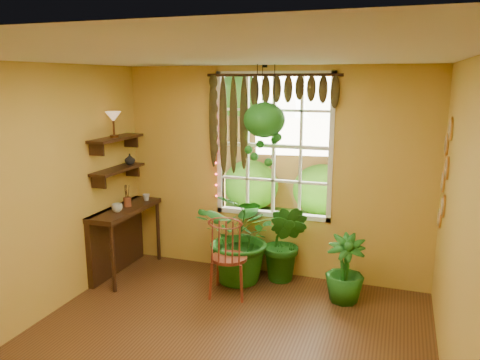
# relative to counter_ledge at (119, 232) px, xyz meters

# --- Properties ---
(ceiling) EXTENTS (4.50, 4.50, 0.00)m
(ceiling) POSITION_rel_counter_ledge_xyz_m (1.91, -1.60, 2.15)
(ceiling) COLOR silver
(ceiling) RESTS_ON wall_back
(wall_back) EXTENTS (4.00, 0.00, 4.00)m
(wall_back) POSITION_rel_counter_ledge_xyz_m (1.91, 0.65, 0.80)
(wall_back) COLOR gold
(wall_back) RESTS_ON floor
(wall_left) EXTENTS (0.00, 4.50, 4.50)m
(wall_left) POSITION_rel_counter_ledge_xyz_m (-0.09, -1.60, 0.80)
(wall_left) COLOR gold
(wall_left) RESTS_ON floor
(wall_right) EXTENTS (0.00, 4.50, 4.50)m
(wall_right) POSITION_rel_counter_ledge_xyz_m (3.91, -1.60, 0.80)
(wall_right) COLOR gold
(wall_right) RESTS_ON floor
(window) EXTENTS (1.52, 0.10, 1.86)m
(window) POSITION_rel_counter_ledge_xyz_m (1.91, 0.68, 1.15)
(window) COLOR white
(window) RESTS_ON wall_back
(valance_vine) EXTENTS (1.70, 0.12, 1.10)m
(valance_vine) POSITION_rel_counter_ledge_xyz_m (1.82, 0.56, 1.73)
(valance_vine) COLOR #37210F
(valance_vine) RESTS_ON window
(string_lights) EXTENTS (0.03, 0.03, 1.54)m
(string_lights) POSITION_rel_counter_ledge_xyz_m (1.15, 0.59, 1.20)
(string_lights) COLOR #FF2633
(string_lights) RESTS_ON window
(wall_plates) EXTENTS (0.04, 0.32, 1.10)m
(wall_plates) POSITION_rel_counter_ledge_xyz_m (3.89, 0.19, 1.00)
(wall_plates) COLOR #FFF0D0
(wall_plates) RESTS_ON wall_right
(counter_ledge) EXTENTS (0.40, 1.20, 0.90)m
(counter_ledge) POSITION_rel_counter_ledge_xyz_m (0.00, 0.00, 0.00)
(counter_ledge) COLOR #37210F
(counter_ledge) RESTS_ON floor
(shelf_lower) EXTENTS (0.25, 0.90, 0.04)m
(shelf_lower) POSITION_rel_counter_ledge_xyz_m (0.03, 0.00, 0.85)
(shelf_lower) COLOR #37210F
(shelf_lower) RESTS_ON wall_left
(shelf_upper) EXTENTS (0.25, 0.90, 0.04)m
(shelf_upper) POSITION_rel_counter_ledge_xyz_m (0.03, 0.00, 1.25)
(shelf_upper) COLOR #37210F
(shelf_upper) RESTS_ON wall_left
(backyard) EXTENTS (14.00, 10.00, 12.00)m
(backyard) POSITION_rel_counter_ledge_xyz_m (2.15, 5.27, 0.73)
(backyard) COLOR #255017
(backyard) RESTS_ON ground
(windsor_chair) EXTENTS (0.50, 0.52, 1.17)m
(windsor_chair) POSITION_rel_counter_ledge_xyz_m (1.61, -0.17, -0.21)
(windsor_chair) COLOR maroon
(windsor_chair) RESTS_ON floor
(potted_plant_left) EXTENTS (1.29, 1.19, 1.21)m
(potted_plant_left) POSITION_rel_counter_ledge_xyz_m (1.65, 0.23, 0.05)
(potted_plant_left) COLOR #165215
(potted_plant_left) RESTS_ON floor
(potted_plant_mid) EXTENTS (0.65, 0.57, 1.03)m
(potted_plant_mid) POSITION_rel_counter_ledge_xyz_m (2.14, 0.43, -0.04)
(potted_plant_mid) COLOR #165215
(potted_plant_mid) RESTS_ON floor
(potted_plant_right) EXTENTS (0.50, 0.50, 0.79)m
(potted_plant_right) POSITION_rel_counter_ledge_xyz_m (2.93, 0.12, -0.16)
(potted_plant_right) COLOR #165215
(potted_plant_right) RESTS_ON floor
(hanging_basket) EXTENTS (0.50, 0.50, 1.20)m
(hanging_basket) POSITION_rel_counter_ledge_xyz_m (1.87, 0.39, 1.44)
(hanging_basket) COLOR black
(hanging_basket) RESTS_ON ceiling
(cup_a) EXTENTS (0.15, 0.15, 0.10)m
(cup_a) POSITION_rel_counter_ledge_xyz_m (0.13, -0.21, 0.40)
(cup_a) COLOR silver
(cup_a) RESTS_ON counter_ledge
(cup_b) EXTENTS (0.13, 0.13, 0.09)m
(cup_b) POSITION_rel_counter_ledge_xyz_m (0.19, 0.40, 0.39)
(cup_b) COLOR beige
(cup_b) RESTS_ON counter_ledge
(brush_jar) EXTENTS (0.10, 0.10, 0.36)m
(brush_jar) POSITION_rel_counter_ledge_xyz_m (0.11, 0.06, 0.49)
(brush_jar) COLOR brown
(brush_jar) RESTS_ON counter_ledge
(shelf_vase) EXTENTS (0.14, 0.14, 0.14)m
(shelf_vase) POSITION_rel_counter_ledge_xyz_m (0.04, 0.28, 0.94)
(shelf_vase) COLOR #B2AD99
(shelf_vase) RESTS_ON shelf_lower
(tiffany_lamp) EXTENTS (0.19, 0.19, 0.32)m
(tiffany_lamp) POSITION_rel_counter_ledge_xyz_m (0.05, -0.06, 1.50)
(tiffany_lamp) COLOR #562F18
(tiffany_lamp) RESTS_ON shelf_upper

